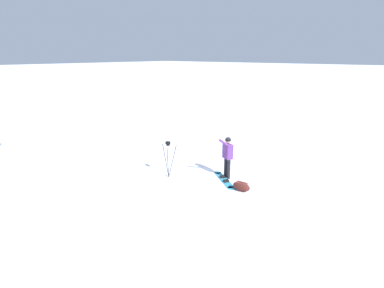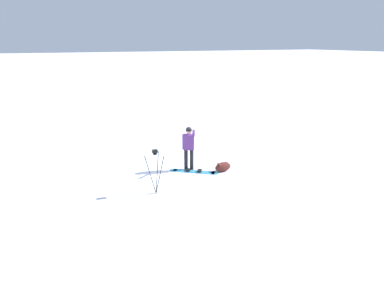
% 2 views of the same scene
% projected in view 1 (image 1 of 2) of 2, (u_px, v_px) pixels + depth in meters
% --- Properties ---
extents(ground_plane, '(300.00, 300.00, 0.00)m').
position_uv_depth(ground_plane, '(213.00, 176.00, 12.61)').
color(ground_plane, white).
extents(snowboarder, '(0.76, 0.47, 1.73)m').
position_uv_depth(snowboarder, '(227.00, 153.00, 12.13)').
color(snowboarder, black).
rests_on(snowboarder, ground_plane).
extents(snowboard, '(1.24, 1.59, 0.10)m').
position_uv_depth(snowboard, '(224.00, 180.00, 12.16)').
color(snowboard, teal).
rests_on(snowboard, ground_plane).
extents(gear_bag_large, '(0.35, 0.68, 0.34)m').
position_uv_depth(gear_bag_large, '(241.00, 186.00, 11.17)').
color(gear_bag_large, '#4C1E19').
rests_on(gear_bag_large, ground_plane).
extents(camera_tripod, '(0.56, 0.57, 1.51)m').
position_uv_depth(camera_tripod, '(168.00, 152.00, 12.17)').
color(camera_tripod, '#262628').
rests_on(camera_tripod, ground_plane).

